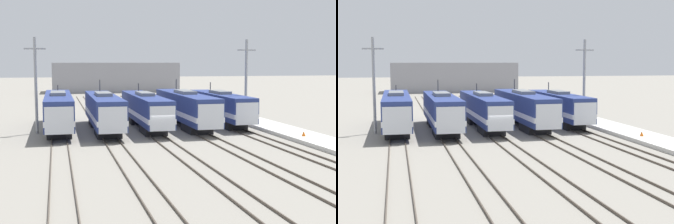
% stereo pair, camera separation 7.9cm
% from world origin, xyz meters
% --- Properties ---
extents(ground_plane, '(400.00, 400.00, 0.00)m').
position_xyz_m(ground_plane, '(0.00, 0.00, 0.00)').
color(ground_plane, gray).
extents(rail_pair_far_left, '(1.50, 120.00, 0.15)m').
position_xyz_m(rail_pair_far_left, '(-9.73, 0.00, 0.07)').
color(rail_pair_far_left, '#4C4238').
rests_on(rail_pair_far_left, ground_plane).
extents(rail_pair_center_left, '(1.51, 120.00, 0.15)m').
position_xyz_m(rail_pair_center_left, '(-4.87, 0.00, 0.07)').
color(rail_pair_center_left, '#4C4238').
rests_on(rail_pair_center_left, ground_plane).
extents(rail_pair_center, '(1.51, 120.00, 0.15)m').
position_xyz_m(rail_pair_center, '(0.00, 0.00, 0.07)').
color(rail_pair_center, '#4C4238').
rests_on(rail_pair_center, ground_plane).
extents(rail_pair_center_right, '(1.51, 120.00, 0.15)m').
position_xyz_m(rail_pair_center_right, '(4.87, 0.00, 0.07)').
color(rail_pair_center_right, '#4C4238').
rests_on(rail_pair_center_right, ground_plane).
extents(rail_pair_far_right, '(1.50, 120.00, 0.15)m').
position_xyz_m(rail_pair_far_right, '(9.73, 0.00, 0.07)').
color(rail_pair_far_right, '#4C4238').
rests_on(rail_pair_far_right, ground_plane).
extents(locomotive_far_left, '(2.93, 19.46, 4.85)m').
position_xyz_m(locomotive_far_left, '(-9.73, 8.42, 2.22)').
color(locomotive_far_left, black).
rests_on(locomotive_far_left, ground_plane).
extents(locomotive_center_left, '(2.95, 17.84, 5.52)m').
position_xyz_m(locomotive_center_left, '(-4.87, 6.84, 2.20)').
color(locomotive_center_left, black).
rests_on(locomotive_center_left, ground_plane).
extents(locomotive_center, '(2.78, 18.74, 4.98)m').
position_xyz_m(locomotive_center, '(0.00, 7.80, 2.14)').
color(locomotive_center, black).
rests_on(locomotive_center, ground_plane).
extents(locomotive_center_right, '(2.95, 19.08, 5.46)m').
position_xyz_m(locomotive_center_right, '(4.87, 7.90, 2.20)').
color(locomotive_center_right, black).
rests_on(locomotive_center_right, ground_plane).
extents(locomotive_far_right, '(2.80, 17.07, 4.99)m').
position_xyz_m(locomotive_far_right, '(9.73, 9.29, 2.12)').
color(locomotive_far_right, black).
rests_on(locomotive_far_right, ground_plane).
extents(catenary_tower_left, '(2.23, 0.31, 10.22)m').
position_xyz_m(catenary_tower_left, '(-12.01, 6.79, 5.32)').
color(catenary_tower_left, gray).
rests_on(catenary_tower_left, ground_plane).
extents(catenary_tower_right, '(2.23, 0.31, 10.22)m').
position_xyz_m(catenary_tower_right, '(11.84, 6.79, 5.32)').
color(catenary_tower_right, gray).
rests_on(catenary_tower_right, ground_plane).
extents(platform, '(4.00, 120.00, 0.38)m').
position_xyz_m(platform, '(14.10, 0.00, 0.19)').
color(platform, beige).
rests_on(platform, ground_plane).
extents(traffic_cone, '(0.39, 0.39, 0.50)m').
position_xyz_m(traffic_cone, '(13.54, -3.70, 0.63)').
color(traffic_cone, orange).
rests_on(traffic_cone, platform).
extents(depot_building, '(31.82, 13.28, 7.49)m').
position_xyz_m(depot_building, '(5.08, 77.90, 3.74)').
color(depot_building, gray).
rests_on(depot_building, ground_plane).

